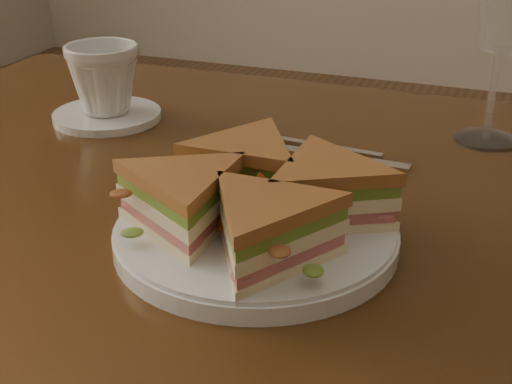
# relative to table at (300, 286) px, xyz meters

# --- Properties ---
(table) EXTENTS (1.20, 0.80, 0.75)m
(table) POSITION_rel_table_xyz_m (0.00, 0.00, 0.00)
(table) COLOR #311B0B
(table) RESTS_ON ground
(plate) EXTENTS (0.25, 0.25, 0.02)m
(plate) POSITION_rel_table_xyz_m (-0.01, -0.09, 0.11)
(plate) COLOR white
(plate) RESTS_ON table
(sandwich_wedges) EXTENTS (0.29, 0.29, 0.06)m
(sandwich_wedges) POSITION_rel_table_xyz_m (-0.01, -0.09, 0.14)
(sandwich_wedges) COLOR #FFEDBC
(sandwich_wedges) RESTS_ON plate
(crisps_mound) EXTENTS (0.09, 0.09, 0.05)m
(crisps_mound) POSITION_rel_table_xyz_m (-0.01, -0.09, 0.14)
(crisps_mound) COLOR #B15116
(crisps_mound) RESTS_ON plate
(spoon) EXTENTS (0.18, 0.04, 0.01)m
(spoon) POSITION_rel_table_xyz_m (-0.09, 0.15, 0.10)
(spoon) COLOR silver
(spoon) RESTS_ON table
(knife) EXTENTS (0.22, 0.02, 0.00)m
(knife) POSITION_rel_table_xyz_m (-0.03, 0.12, 0.10)
(knife) COLOR silver
(knife) RESTS_ON table
(wine_glass) EXTENTS (0.08, 0.08, 0.23)m
(wine_glass) POSITION_rel_table_xyz_m (0.16, 0.24, 0.26)
(wine_glass) COLOR white
(wine_glass) RESTS_ON table
(saucer) EXTENTS (0.14, 0.14, 0.01)m
(saucer) POSITION_rel_table_xyz_m (-0.31, 0.14, 0.10)
(saucer) COLOR white
(saucer) RESTS_ON table
(coffee_cup) EXTENTS (0.12, 0.12, 0.09)m
(coffee_cup) POSITION_rel_table_xyz_m (-0.31, 0.14, 0.15)
(coffee_cup) COLOR white
(coffee_cup) RESTS_ON saucer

